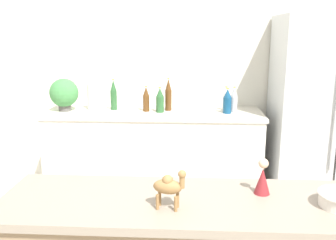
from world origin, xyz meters
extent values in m
cube|color=silver|center=(0.00, 2.73, 1.27)|extent=(8.00, 0.06, 2.55)
cube|color=white|center=(-0.28, 2.40, 0.44)|extent=(2.03, 0.60, 0.87)
cube|color=silver|center=(-0.28, 2.40, 0.89)|extent=(2.06, 0.63, 0.03)
cube|color=silver|center=(1.32, 2.34, 0.90)|extent=(0.94, 0.67, 1.80)
cylinder|color=#B2B5BA|center=(1.27, 1.99, 0.99)|extent=(0.02, 0.02, 0.99)
cube|color=gray|center=(0.15, 0.37, 0.94)|extent=(1.78, 0.50, 0.03)
cylinder|color=#595451|center=(-1.12, 2.36, 0.94)|extent=(0.12, 0.12, 0.07)
sphere|color=#478E4C|center=(-1.12, 2.36, 1.08)|extent=(0.27, 0.27, 0.27)
cylinder|color=white|center=(-0.86, 2.43, 1.03)|extent=(0.12, 0.12, 0.25)
cylinder|color=#B2B7BC|center=(0.42, 2.47, 0.98)|extent=(0.07, 0.07, 0.14)
cone|color=#B2B7BC|center=(0.42, 2.47, 1.09)|extent=(0.06, 0.06, 0.08)
cylinder|color=gold|center=(0.42, 2.47, 1.14)|extent=(0.02, 0.02, 0.01)
cylinder|color=#2D6033|center=(-0.67, 2.44, 1.00)|extent=(0.06, 0.06, 0.19)
cone|color=#2D6033|center=(-0.67, 2.44, 1.15)|extent=(0.06, 0.06, 0.10)
cylinder|color=gold|center=(-0.67, 2.44, 1.20)|extent=(0.02, 0.02, 0.01)
cylinder|color=#2D6033|center=(-0.21, 2.35, 0.98)|extent=(0.07, 0.07, 0.15)
cone|color=#2D6033|center=(-0.21, 2.35, 1.10)|extent=(0.07, 0.07, 0.08)
cylinder|color=gold|center=(-0.21, 2.35, 1.14)|extent=(0.03, 0.03, 0.01)
cylinder|color=brown|center=(-0.34, 2.38, 0.98)|extent=(0.06, 0.06, 0.15)
cone|color=brown|center=(-0.34, 2.38, 1.10)|extent=(0.06, 0.06, 0.08)
cylinder|color=gold|center=(-0.34, 2.38, 1.15)|extent=(0.02, 0.02, 0.01)
cylinder|color=#B2B7BC|center=(0.48, 2.40, 0.98)|extent=(0.07, 0.07, 0.15)
cone|color=#B2B7BC|center=(0.48, 2.40, 1.10)|extent=(0.06, 0.06, 0.08)
cylinder|color=gold|center=(0.48, 2.40, 1.14)|extent=(0.02, 0.02, 0.01)
cylinder|color=brown|center=(-0.14, 2.43, 1.01)|extent=(0.06, 0.06, 0.20)
cone|color=brown|center=(-0.14, 2.43, 1.16)|extent=(0.06, 0.06, 0.11)
cylinder|color=gold|center=(-0.14, 2.43, 1.22)|extent=(0.02, 0.02, 0.01)
cylinder|color=navy|center=(0.42, 2.33, 0.98)|extent=(0.08, 0.08, 0.15)
cone|color=navy|center=(0.42, 2.33, 1.10)|extent=(0.07, 0.07, 0.08)
cylinder|color=gold|center=(0.42, 2.33, 1.14)|extent=(0.03, 0.03, 0.01)
ellipsoid|color=olive|center=(-0.02, 0.29, 1.05)|extent=(0.13, 0.08, 0.06)
sphere|color=olive|center=(-0.02, 0.29, 1.07)|extent=(0.04, 0.04, 0.04)
cylinder|color=olive|center=(0.04, 0.28, 1.08)|extent=(0.02, 0.02, 0.06)
sphere|color=olive|center=(0.04, 0.28, 1.11)|extent=(0.03, 0.03, 0.03)
cylinder|color=olive|center=(0.02, 0.30, 0.99)|extent=(0.01, 0.01, 0.06)
cylinder|color=olive|center=(0.02, 0.26, 0.99)|extent=(0.01, 0.01, 0.06)
cylinder|color=olive|center=(-0.05, 0.31, 0.99)|extent=(0.01, 0.01, 0.06)
cylinder|color=olive|center=(-0.06, 0.28, 0.99)|extent=(0.01, 0.01, 0.06)
cone|color=maroon|center=(0.39, 0.45, 1.01)|extent=(0.07, 0.07, 0.12)
sphere|color=beige|center=(0.39, 0.45, 1.09)|extent=(0.04, 0.04, 0.04)
camera|label=1|loc=(0.06, -1.09, 1.64)|focal=40.00mm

